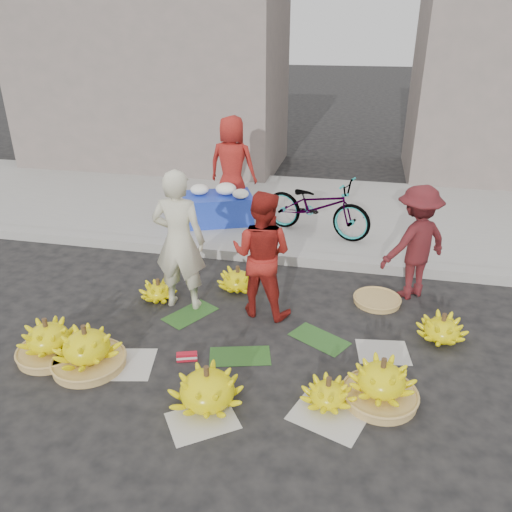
% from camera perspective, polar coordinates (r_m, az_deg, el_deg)
% --- Properties ---
extents(ground, '(80.00, 80.00, 0.00)m').
position_cam_1_polar(ground, '(5.59, -0.33, -10.33)').
color(ground, black).
rests_on(ground, ground).
extents(curb, '(40.00, 0.25, 0.15)m').
position_cam_1_polar(curb, '(7.43, 3.33, -0.16)').
color(curb, gray).
rests_on(curb, ground).
extents(sidewalk, '(40.00, 4.00, 0.12)m').
position_cam_1_polar(sidewalk, '(9.36, 5.39, 5.14)').
color(sidewalk, gray).
rests_on(sidewalk, ground).
extents(building_left, '(6.00, 3.00, 4.00)m').
position_cam_1_polar(building_left, '(12.73, -11.62, 19.07)').
color(building_left, gray).
rests_on(building_left, sidewalk).
extents(newspaper_scatter, '(3.20, 1.80, 0.00)m').
position_cam_1_polar(newspaper_scatter, '(4.98, -2.40, -15.53)').
color(newspaper_scatter, beige).
rests_on(newspaper_scatter, ground).
extents(banana_leaves, '(2.00, 1.00, 0.00)m').
position_cam_1_polar(banana_leaves, '(5.77, -0.88, -9.05)').
color(banana_leaves, '#214F1A').
rests_on(banana_leaves, ground).
extents(banana_bunch_0, '(0.68, 0.68, 0.47)m').
position_cam_1_polar(banana_bunch_0, '(5.78, -22.63, -8.87)').
color(banana_bunch_0, '#AF8849').
rests_on(banana_bunch_0, ground).
extents(banana_bunch_1, '(0.74, 0.74, 0.50)m').
position_cam_1_polar(banana_bunch_1, '(5.47, -18.75, -10.00)').
color(banana_bunch_1, '#AF8849').
rests_on(banana_bunch_1, ground).
extents(banana_bunch_2, '(0.94, 0.94, 0.43)m').
position_cam_1_polar(banana_bunch_2, '(4.77, -5.60, -14.75)').
color(banana_bunch_2, '#FBF20C').
rests_on(banana_bunch_2, ground).
extents(banana_bunch_3, '(0.49, 0.49, 0.30)m').
position_cam_1_polar(banana_bunch_3, '(4.84, 8.22, -15.24)').
color(banana_bunch_3, '#FBF20C').
rests_on(banana_bunch_3, ground).
extents(banana_bunch_4, '(0.70, 0.70, 0.47)m').
position_cam_1_polar(banana_bunch_4, '(4.93, 14.13, -13.83)').
color(banana_bunch_4, '#AF8849').
rests_on(banana_bunch_4, ground).
extents(banana_bunch_5, '(0.54, 0.54, 0.34)m').
position_cam_1_polar(banana_bunch_5, '(5.99, 20.50, -7.78)').
color(banana_bunch_5, '#FBF20C').
rests_on(banana_bunch_5, ground).
extents(banana_bunch_6, '(0.54, 0.54, 0.28)m').
position_cam_1_polar(banana_bunch_6, '(6.55, -11.08, -3.90)').
color(banana_bunch_6, '#FBF20C').
rests_on(banana_bunch_6, ground).
extents(banana_bunch_7, '(0.64, 0.64, 0.34)m').
position_cam_1_polar(banana_bunch_7, '(6.64, -2.10, -2.66)').
color(banana_bunch_7, '#FBF20C').
rests_on(banana_bunch_7, ground).
extents(basket_spare, '(0.61, 0.61, 0.07)m').
position_cam_1_polar(basket_spare, '(6.56, 13.66, -4.94)').
color(basket_spare, '#AF8849').
rests_on(basket_spare, ground).
extents(incense_stack, '(0.23, 0.13, 0.09)m').
position_cam_1_polar(incense_stack, '(5.41, -7.90, -11.33)').
color(incense_stack, red).
rests_on(incense_stack, ground).
extents(vendor_cream, '(0.65, 0.44, 1.76)m').
position_cam_1_polar(vendor_cream, '(6.02, -8.78, 1.70)').
color(vendor_cream, beige).
rests_on(vendor_cream, ground).
extents(vendor_red, '(0.84, 0.70, 1.55)m').
position_cam_1_polar(vendor_red, '(5.85, 0.66, 0.16)').
color(vendor_red, '#AC241A').
rests_on(vendor_red, ground).
extents(man_striped, '(1.10, 1.02, 1.48)m').
position_cam_1_polar(man_striped, '(6.56, 17.78, 1.45)').
color(man_striped, maroon).
rests_on(man_striped, ground).
extents(flower_table, '(1.35, 1.11, 0.67)m').
position_cam_1_polar(flower_table, '(8.57, -4.38, 5.67)').
color(flower_table, '#1C34B6').
rests_on(flower_table, sidewalk).
extents(grey_bucket, '(0.29, 0.29, 0.33)m').
position_cam_1_polar(grey_bucket, '(8.65, -9.95, 4.73)').
color(grey_bucket, gray).
rests_on(grey_bucket, sidewalk).
extents(flower_vendor, '(0.87, 0.60, 1.72)m').
position_cam_1_polar(flower_vendor, '(8.85, -2.73, 10.28)').
color(flower_vendor, '#AC241A').
rests_on(flower_vendor, sidewalk).
extents(bicycle, '(1.15, 1.91, 0.95)m').
position_cam_1_polar(bicycle, '(8.04, 6.98, 5.71)').
color(bicycle, gray).
rests_on(bicycle, sidewalk).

